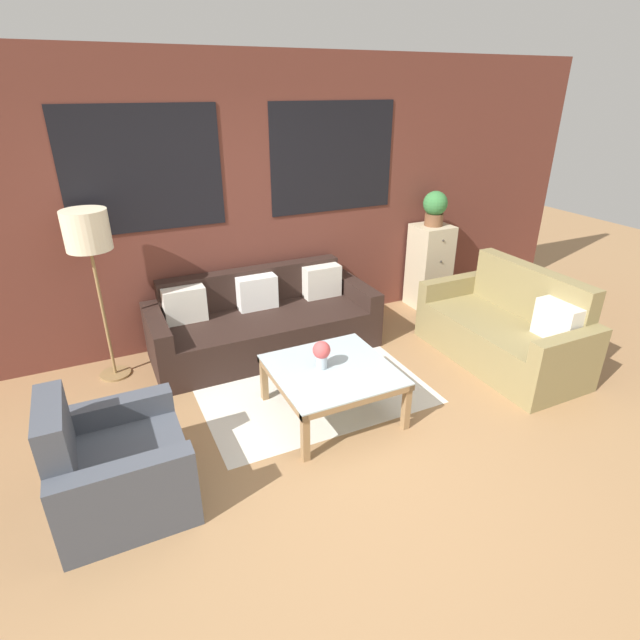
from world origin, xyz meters
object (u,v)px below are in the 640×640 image
(settee_vintage, at_px, (506,332))
(drawer_cabinet, at_px, (429,266))
(potted_plant, at_px, (435,207))
(floor_lamp, at_px, (88,237))
(coffee_table, at_px, (332,375))
(flower_vase, at_px, (322,353))
(couch_dark, at_px, (263,323))
(armchair_corner, at_px, (116,468))

(settee_vintage, relative_size, drawer_cabinet, 1.64)
(settee_vintage, bearing_deg, potted_plant, 84.13)
(floor_lamp, distance_m, potted_plant, 3.66)
(potted_plant, bearing_deg, coffee_table, -143.86)
(floor_lamp, height_order, flower_vase, floor_lamp)
(potted_plant, bearing_deg, drawer_cabinet, -90.00)
(floor_lamp, relative_size, drawer_cabinet, 1.56)
(couch_dark, bearing_deg, drawer_cabinet, 5.30)
(settee_vintage, distance_m, drawer_cabinet, 1.47)
(settee_vintage, distance_m, potted_plant, 1.72)
(settee_vintage, height_order, floor_lamp, floor_lamp)
(armchair_corner, distance_m, floor_lamp, 2.02)
(flower_vase, bearing_deg, potted_plant, 34.34)
(drawer_cabinet, relative_size, flower_vase, 4.30)
(drawer_cabinet, distance_m, potted_plant, 0.72)
(coffee_table, xyz_separation_m, flower_vase, (-0.07, 0.05, 0.20))
(coffee_table, xyz_separation_m, floor_lamp, (-1.58, 1.42, 0.97))
(couch_dark, xyz_separation_m, potted_plant, (2.20, 0.20, 0.94))
(coffee_table, bearing_deg, armchair_corner, -170.38)
(flower_vase, bearing_deg, armchair_corner, -168.28)
(settee_vintage, relative_size, flower_vase, 7.03)
(potted_plant, xyz_separation_m, flower_vase, (-2.15, -1.47, -0.66))
(couch_dark, height_order, armchair_corner, armchair_corner)
(couch_dark, distance_m, flower_vase, 1.30)
(couch_dark, xyz_separation_m, armchair_corner, (-1.56, -1.60, -0.01))
(couch_dark, relative_size, potted_plant, 5.68)
(drawer_cabinet, bearing_deg, potted_plant, 90.00)
(drawer_cabinet, distance_m, flower_vase, 2.61)
(couch_dark, relative_size, flower_vase, 9.61)
(armchair_corner, bearing_deg, coffee_table, 9.62)
(drawer_cabinet, height_order, potted_plant, potted_plant)
(drawer_cabinet, relative_size, potted_plant, 2.54)
(couch_dark, bearing_deg, flower_vase, -87.83)
(armchair_corner, distance_m, coffee_table, 1.71)
(floor_lamp, distance_m, flower_vase, 2.18)
(coffee_table, height_order, potted_plant, potted_plant)
(couch_dark, relative_size, drawer_cabinet, 2.24)
(drawer_cabinet, bearing_deg, flower_vase, -145.66)
(armchair_corner, bearing_deg, drawer_cabinet, 25.62)
(armchair_corner, relative_size, drawer_cabinet, 0.84)
(potted_plant, distance_m, flower_vase, 2.69)
(floor_lamp, bearing_deg, armchair_corner, -93.58)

